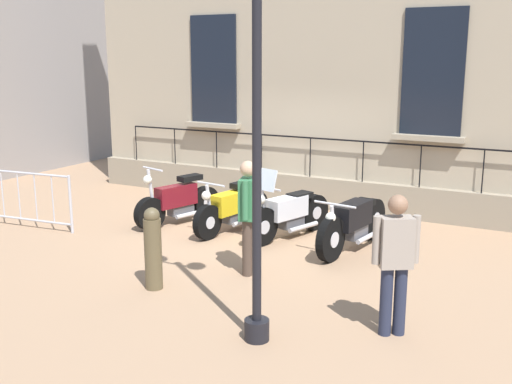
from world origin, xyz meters
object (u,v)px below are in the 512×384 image
Objects in this scene: lamppost at (257,78)px; bollard at (153,248)px; motorcycle_maroon at (178,202)px; motorcycle_yellow at (232,209)px; pedestrian_standing at (395,258)px; pedestrian_walking at (248,211)px; motorcycle_black at (353,223)px; motorcycle_white at (288,214)px; crowd_barrier at (27,198)px.

lamppost is 4.11× the size of bollard.
bollard reaches higher than motorcycle_maroon.
lamppost is (3.62, 2.38, 2.46)m from motorcycle_yellow.
pedestrian_walking is (-0.98, -2.38, 0.02)m from pedestrian_standing.
motorcycle_yellow is at bearing 90.83° from motorcycle_maroon.
motorcycle_black is at bearing 89.90° from motorcycle_maroon.
motorcycle_yellow is 2.94m from bollard.
motorcycle_white is 1.72× the size of bollard.
pedestrian_standing is (2.76, 1.41, 0.47)m from motorcycle_black.
lamppost is 2.87m from pedestrian_walking.
motorcycle_white is 4.63m from lamppost.
motorcycle_yellow is 4.63m from pedestrian_standing.
motorcycle_yellow is at bearing -171.47° from bollard.
lamppost is 2.80× the size of pedestrian_walking.
motorcycle_black is 0.47× the size of lamppost.
crowd_barrier is at bearing -55.93° from motorcycle_maroon.
crowd_barrier is at bearing -75.05° from motorcycle_black.
motorcycle_maroon is 0.97× the size of motorcycle_yellow.
motorcycle_yellow is 3.75m from crowd_barrier.
motorcycle_black is 3.41m from bollard.
motorcycle_black is at bearing 84.80° from motorcycle_white.
motorcycle_white is at bearing 92.67° from motorcycle_maroon.
bollard is at bearing 29.06° from motorcycle_maroon.
crowd_barrier is at bearing -70.02° from motorcycle_white.
motorcycle_maroon is 3.08m from pedestrian_walking.
pedestrian_standing is at bearing 42.37° from motorcycle_white.
motorcycle_maroon is 0.96× the size of crowd_barrier.
motorcycle_yellow is at bearing -146.64° from lamppost.
motorcycle_white is 3.06m from bollard.
motorcycle_maroon is 0.40× the size of lamppost.
motorcycle_maroon is at bearing -135.41° from lamppost.
motorcycle_white is at bearing 94.70° from motorcycle_yellow.
lamppost reaches higher than bollard.
motorcycle_white is at bearing -160.33° from lamppost.
motorcycle_white is 0.42× the size of lamppost.
pedestrian_standing is (2.78, 3.67, 0.50)m from motorcycle_yellow.
lamppost is 2.49m from pedestrian_standing.
bollard is at bearing -37.91° from pedestrian_walking.
bollard is at bearing 70.57° from crowd_barrier.
lamppost reaches higher than pedestrian_walking.
motorcycle_black is 4.33m from lamppost.
pedestrian_walking reaches higher than motorcycle_maroon.
crowd_barrier is (1.52, -5.69, 0.12)m from motorcycle_black.
pedestrian_standing is at bearing 92.12° from bollard.
pedestrian_standing is at bearing 27.04° from motorcycle_black.
motorcycle_yellow is 0.90× the size of motorcycle_black.
motorcycle_white is at bearing -137.63° from pedestrian_standing.
motorcycle_white is 1.21m from motorcycle_black.
motorcycle_maroon is 5.62m from lamppost.
motorcycle_white is 1.20× the size of pedestrian_standing.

